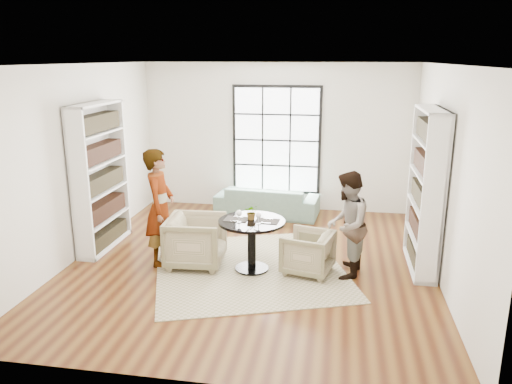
% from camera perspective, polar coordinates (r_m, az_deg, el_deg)
% --- Properties ---
extents(ground, '(6.00, 6.00, 0.00)m').
position_cam_1_polar(ground, '(7.85, -0.57, -8.07)').
color(ground, brown).
extents(room_shell, '(6.00, 6.01, 6.00)m').
position_cam_1_polar(room_shell, '(7.96, 0.10, 1.81)').
color(room_shell, silver).
rests_on(room_shell, ground).
extents(rug, '(3.51, 3.51, 0.01)m').
position_cam_1_polar(rug, '(7.64, -0.74, -8.70)').
color(rug, tan).
rests_on(rug, ground).
extents(pedestal_table, '(0.98, 0.98, 0.78)m').
position_cam_1_polar(pedestal_table, '(7.38, -0.49, -4.86)').
color(pedestal_table, black).
rests_on(pedestal_table, ground).
extents(sofa, '(2.10, 0.96, 0.60)m').
position_cam_1_polar(sofa, '(10.04, 1.28, -1.00)').
color(sofa, slate).
rests_on(sofa, ground).
extents(armchair_left, '(0.91, 0.88, 0.78)m').
position_cam_1_polar(armchair_left, '(7.68, -6.87, -5.58)').
color(armchair_left, tan).
rests_on(armchair_left, ground).
extents(armchair_right, '(0.84, 0.82, 0.63)m').
position_cam_1_polar(armchair_right, '(7.43, 5.91, -6.90)').
color(armchair_right, tan).
rests_on(armchair_right, ground).
extents(person_left, '(0.49, 0.69, 1.79)m').
position_cam_1_polar(person_left, '(7.69, -10.93, -1.73)').
color(person_left, gray).
rests_on(person_left, ground).
extents(person_right, '(0.70, 0.84, 1.55)m').
position_cam_1_polar(person_right, '(7.26, 10.35, -3.72)').
color(person_right, gray).
rests_on(person_right, ground).
extents(placemat_left, '(0.35, 0.28, 0.01)m').
position_cam_1_polar(placemat_left, '(7.36, -2.24, -3.12)').
color(placemat_left, black).
rests_on(placemat_left, pedestal_table).
extents(placemat_right, '(0.35, 0.28, 0.01)m').
position_cam_1_polar(placemat_right, '(7.27, 1.27, -3.34)').
color(placemat_right, black).
rests_on(placemat_right, pedestal_table).
extents(cutlery_left, '(0.15, 0.23, 0.01)m').
position_cam_1_polar(cutlery_left, '(7.36, -2.24, -3.07)').
color(cutlery_left, '#BCBCC1').
rests_on(cutlery_left, placemat_left).
extents(cutlery_right, '(0.15, 0.23, 0.01)m').
position_cam_1_polar(cutlery_right, '(7.27, 1.27, -3.29)').
color(cutlery_right, '#BCBCC1').
rests_on(cutlery_right, placemat_right).
extents(wine_glass_left, '(0.09, 0.09, 0.19)m').
position_cam_1_polar(wine_glass_left, '(7.18, -1.97, -2.48)').
color(wine_glass_left, silver).
rests_on(wine_glass_left, pedestal_table).
extents(wine_glass_right, '(0.08, 0.08, 0.18)m').
position_cam_1_polar(wine_glass_right, '(7.11, 0.28, -2.72)').
color(wine_glass_right, silver).
rests_on(wine_glass_right, pedestal_table).
extents(flower_centerpiece, '(0.22, 0.19, 0.23)m').
position_cam_1_polar(flower_centerpiece, '(7.32, -0.49, -2.31)').
color(flower_centerpiece, gray).
rests_on(flower_centerpiece, pedestal_table).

